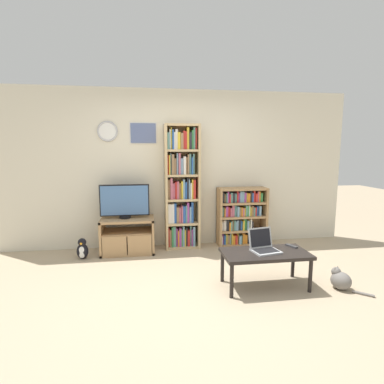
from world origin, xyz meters
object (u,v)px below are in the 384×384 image
Objects in this scene: laptop at (263,245)px; penguin_figurine at (82,250)px; bookshelf_short at (240,216)px; remote_near_laptop at (291,246)px; cat at (340,280)px; tv_stand at (128,235)px; coffee_table at (265,256)px; bookshelf_tall at (181,188)px; television at (125,201)px.

laptop is 2.67m from penguin_figurine.
bookshelf_short is 6.03× the size of remote_near_laptop.
penguin_figurine is (-3.22, 1.45, 0.03)m from cat.
coffee_table is at bearing -40.96° from tv_stand.
laptop is at bearing -97.33° from bookshelf_short.
tv_stand is at bearing 139.04° from coffee_table.
bookshelf_tall is at bearing 105.93° from cat.
bookshelf_tall reaches higher than coffee_table.
coffee_table is at bearing -28.34° from penguin_figurine.
television is at bearing -176.75° from bookshelf_short.
cat is at bearing -69.46° from bookshelf_short.
penguin_figurine is (-0.66, -0.20, -0.14)m from tv_stand.
bookshelf_short is at bearing 7.52° from penguin_figurine.
laptop is at bearing 99.24° from coffee_table.
remote_near_laptop is (2.08, -1.34, 0.16)m from tv_stand.
laptop is 1.14× the size of penguin_figurine.
coffee_table is 2.46× the size of cat.
penguin_figurine is at bearing -160.08° from television.
television reaches higher than coffee_table.
remote_near_laptop is at bearing -22.48° from penguin_figurine.
television reaches higher than remote_near_laptop.
remote_near_laptop is 0.52× the size of penguin_figurine.
bookshelf_short is (1.01, -0.00, -0.51)m from bookshelf_tall.
laptop is (1.72, -1.45, -0.33)m from television.
bookshelf_short is at bearing 71.39° from laptop.
cat is at bearing -46.83° from bookshelf_tall.
remote_near_laptop is at bearing -82.25° from bookshelf_short.
cat is (0.67, -1.79, -0.38)m from bookshelf_short.
television is 2.42× the size of penguin_figurine.
coffee_table is 2.68m from penguin_figurine.
bookshelf_short reaches higher than tv_stand.
bookshelf_tall reaches higher than remote_near_laptop.
penguin_figurine is at bearing 141.17° from laptop.
bookshelf_short is 3.13× the size of penguin_figurine.
cat is (2.56, -1.65, -0.17)m from tv_stand.
bookshelf_short is at bearing 4.17° from tv_stand.
bookshelf_tall reaches higher than tv_stand.
penguin_figurine is at bearing 151.66° from coffee_table.
bookshelf_short is (1.92, 0.11, -0.33)m from television.
coffee_table is (0.82, -1.61, -0.62)m from bookshelf_tall.
cat is (2.59, -1.68, -0.72)m from television.
laptop is 0.98m from cat.
cat is at bearing -32.90° from tv_stand.
remote_near_laptop is (0.20, -1.47, -0.05)m from bookshelf_short.
coffee_table is at bearing -40.92° from television.
bookshelf_short is 1.62m from coffee_table.
penguin_figurine is (-2.35, 1.27, -0.24)m from coffee_table.
laptop is 0.87× the size of cat.
coffee_table is 3.22× the size of penguin_figurine.
coffee_table is at bearing -63.06° from bookshelf_tall.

